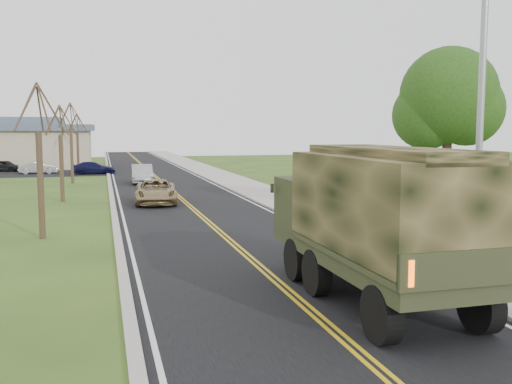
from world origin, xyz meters
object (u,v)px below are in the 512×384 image
object	(u,v)px
suv_champagne	(156,192)
pickup_navy	(403,199)
military_truck	(375,214)
sedan_silver	(142,174)

from	to	relation	value
suv_champagne	pickup_navy	bearing A→B (deg)	-26.00
military_truck	pickup_navy	world-z (taller)	military_truck
sedan_silver	military_truck	bearing A→B (deg)	-82.42
sedan_silver	pickup_navy	world-z (taller)	sedan_silver
military_truck	pickup_navy	bearing A→B (deg)	57.48
military_truck	suv_champagne	size ratio (longest dim) A/B	1.54
suv_champagne	sedan_silver	world-z (taller)	sedan_silver
military_truck	sedan_silver	xyz separation A→B (m)	(-3.39, 33.46, -1.45)
suv_champagne	pickup_navy	size ratio (longest dim) A/B	1.02
pickup_navy	sedan_silver	bearing A→B (deg)	58.45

